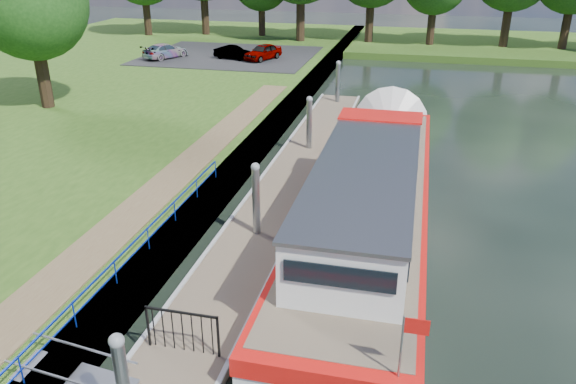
% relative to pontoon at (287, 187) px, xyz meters
% --- Properties ---
extents(bank_edge, '(1.10, 90.00, 0.78)m').
position_rel_pontoon_xyz_m(bank_edge, '(-2.55, 2.00, 0.20)').
color(bank_edge, '#473D2D').
rests_on(bank_edge, ground).
extents(far_bank, '(60.00, 18.00, 0.60)m').
position_rel_pontoon_xyz_m(far_bank, '(12.00, 39.00, 0.12)').
color(far_bank, '#2B4C15').
rests_on(far_bank, ground).
extents(footpath, '(1.60, 40.00, 0.05)m').
position_rel_pontoon_xyz_m(footpath, '(-4.40, -5.00, 0.62)').
color(footpath, brown).
rests_on(footpath, riverbank).
extents(carpark, '(14.00, 12.00, 0.06)m').
position_rel_pontoon_xyz_m(carpark, '(-11.00, 25.00, 0.62)').
color(carpark, black).
rests_on(carpark, riverbank).
extents(blue_fence, '(0.04, 18.04, 0.72)m').
position_rel_pontoon_xyz_m(blue_fence, '(-2.75, -10.00, 1.13)').
color(blue_fence, '#0C2DBF').
rests_on(blue_fence, riverbank).
extents(pontoon, '(2.50, 30.00, 0.56)m').
position_rel_pontoon_xyz_m(pontoon, '(0.00, 0.00, 0.00)').
color(pontoon, brown).
rests_on(pontoon, ground).
extents(mooring_piles, '(0.30, 27.30, 3.55)m').
position_rel_pontoon_xyz_m(mooring_piles, '(0.00, 0.00, 1.10)').
color(mooring_piles, gray).
rests_on(mooring_piles, ground).
extents(gangway, '(2.58, 1.00, 0.92)m').
position_rel_pontoon_xyz_m(gangway, '(-1.85, -12.50, 0.44)').
color(gangway, '#A5A8AD').
rests_on(gangway, ground).
extents(gate_panel, '(1.85, 0.05, 1.15)m').
position_rel_pontoon_xyz_m(gate_panel, '(-0.00, -10.80, 0.97)').
color(gate_panel, black).
rests_on(gate_panel, ground).
extents(barge, '(4.36, 21.15, 4.78)m').
position_rel_pontoon_xyz_m(barge, '(3.60, -1.55, 0.90)').
color(barge, black).
rests_on(barge, ground).
extents(car_a, '(2.78, 3.94, 1.25)m').
position_rel_pontoon_xyz_m(car_a, '(-7.68, 23.67, 1.27)').
color(car_a, '#999999').
rests_on(car_a, carpark).
extents(car_b, '(3.39, 1.87, 1.06)m').
position_rel_pontoon_xyz_m(car_b, '(-10.12, 23.35, 1.18)').
color(car_b, '#999999').
rests_on(car_b, carpark).
extents(car_c, '(3.18, 4.38, 1.18)m').
position_rel_pontoon_xyz_m(car_c, '(-15.70, 22.49, 1.24)').
color(car_c, '#999999').
rests_on(car_c, carpark).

